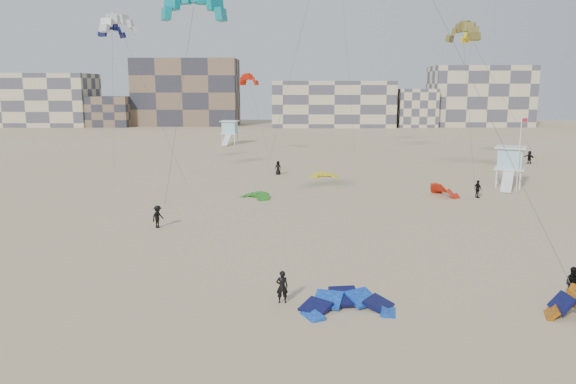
{
  "coord_description": "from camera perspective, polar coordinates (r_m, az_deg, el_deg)",
  "views": [
    {
      "loc": [
        -0.0,
        -23.03,
        10.56
      ],
      "look_at": [
        -0.38,
        6.0,
        5.09
      ],
      "focal_mm": 35.0,
      "sensor_mm": 36.0,
      "label": 1
    }
  ],
  "objects": [
    {
      "name": "condo_mid",
      "position": [
        153.43,
        4.54,
        8.92
      ],
      "size": [
        32.0,
        16.0,
        12.0
      ],
      "primitive_type": "cube",
      "color": "beige",
      "rests_on": "ground"
    },
    {
      "name": "flagpole",
      "position": [
        61.52,
        22.45,
        3.8
      ],
      "size": [
        0.63,
        0.1,
        7.74
      ],
      "color": "white",
      "rests_on": "ground"
    },
    {
      "name": "kite_ground_red_far",
      "position": [
        57.2,
        15.56,
        -0.37
      ],
      "size": [
        4.63,
        4.58,
        3.57
      ],
      "primitive_type": null,
      "rotation": [
        0.79,
        0.0,
        1.97
      ],
      "color": "red",
      "rests_on": "ground"
    },
    {
      "name": "condo_east",
      "position": [
        162.92,
        18.87,
        9.2
      ],
      "size": [
        26.0,
        14.0,
        16.0
      ],
      "primitive_type": "cube",
      "color": "beige",
      "rests_on": "ground"
    },
    {
      "name": "kitesurfer_b",
      "position": [
        31.5,
        27.03,
        -8.4
      ],
      "size": [
        1.1,
        1.04,
        1.8
      ],
      "primitive_type": "imported",
      "rotation": [
        0.0,
        0.0,
        -0.56
      ],
      "color": "black",
      "rests_on": "ground"
    },
    {
      "name": "condo_west_b",
      "position": [
        159.88,
        -10.22,
        9.94
      ],
      "size": [
        28.0,
        14.0,
        18.0
      ],
      "primitive_type": "cube",
      "color": "brown",
      "rests_on": "ground"
    },
    {
      "name": "kite_fly_olive",
      "position": [
        60.28,
        17.34,
        15.11
      ],
      "size": [
        5.03,
        7.68,
        16.04
      ],
      "rotation": [
        0.0,
        0.0,
        -0.98
      ],
      "color": "olive",
      "rests_on": "ground"
    },
    {
      "name": "kitesurfer_main",
      "position": [
        28.11,
        -0.61,
        -9.6
      ],
      "size": [
        0.64,
        0.46,
        1.65
      ],
      "primitive_type": "imported",
      "rotation": [
        0.0,
        0.0,
        3.26
      ],
      "color": "black",
      "rests_on": "ground"
    },
    {
      "name": "lifeguard_tower_far",
      "position": [
        105.32,
        -5.93,
        6.03
      ],
      "size": [
        3.47,
        6.18,
        4.37
      ],
      "rotation": [
        0.0,
        0.0,
        -0.13
      ],
      "color": "white",
      "rests_on": "ground"
    },
    {
      "name": "kitesurfer_f",
      "position": [
        84.74,
        23.31,
        3.25
      ],
      "size": [
        1.26,
        1.75,
        1.82
      ],
      "primitive_type": "imported",
      "rotation": [
        0.0,
        0.0,
        -1.09
      ],
      "color": "black",
      "rests_on": "ground"
    },
    {
      "name": "kite_ground_green",
      "position": [
        54.09,
        -3.34,
        -0.62
      ],
      "size": [
        4.64,
        4.66,
        1.79
      ],
      "primitive_type": null,
      "rotation": [
        0.28,
        0.0,
        -0.73
      ],
      "color": "#157B19",
      "rests_on": "ground"
    },
    {
      "name": "kitesurfer_c",
      "position": [
        43.65,
        -13.09,
        -2.46
      ],
      "size": [
        1.1,
        1.29,
        1.73
      ],
      "primitive_type": "imported",
      "rotation": [
        0.0,
        0.0,
        1.07
      ],
      "color": "black",
      "rests_on": "ground"
    },
    {
      "name": "kitesurfer_d",
      "position": [
        56.94,
        18.72,
        0.29
      ],
      "size": [
        0.77,
        1.1,
        1.73
      ],
      "primitive_type": "imported",
      "rotation": [
        0.0,
        0.0,
        1.96
      ],
      "color": "black",
      "rests_on": "ground"
    },
    {
      "name": "kite_ground_yellow",
      "position": [
        66.73,
        3.7,
        1.53
      ],
      "size": [
        3.76,
        3.93,
        1.64
      ],
      "primitive_type": null,
      "rotation": [
        0.24,
        0.0,
        0.15
      ],
      "color": "yellow",
      "rests_on": "ground"
    },
    {
      "name": "kite_fly_navy",
      "position": [
        69.92,
        -17.45,
        15.3
      ],
      "size": [
        4.6,
        4.59,
        17.03
      ],
      "rotation": [
        0.0,
        0.0,
        0.98
      ],
      "color": "#0F0E44",
      "rests_on": "ground"
    },
    {
      "name": "ground",
      "position": [
        25.34,
        0.71,
        -13.97
      ],
      "size": [
        320.0,
        320.0,
        0.0
      ],
      "primitive_type": "plane",
      "color": "tan",
      "rests_on": "ground"
    },
    {
      "name": "condo_west_a",
      "position": [
        168.32,
        -24.11,
        8.53
      ],
      "size": [
        30.0,
        15.0,
        14.0
      ],
      "primitive_type": "cube",
      "color": "beige",
      "rests_on": "ground"
    },
    {
      "name": "kite_fly_grey",
      "position": [
        61.34,
        -16.79,
        15.9
      ],
      "size": [
        9.81,
        6.84,
        16.99
      ],
      "rotation": [
        0.0,
        0.0,
        0.72
      ],
      "color": "silver",
      "rests_on": "ground"
    },
    {
      "name": "lifeguard_tower_near",
      "position": [
        64.24,
        21.61,
        2.39
      ],
      "size": [
        4.05,
        6.47,
        4.34
      ],
      "rotation": [
        0.0,
        0.0,
        -0.42
      ],
      "color": "white",
      "rests_on": "ground"
    },
    {
      "name": "condo_fill_left",
      "position": [
        159.23,
        -17.72,
        7.8
      ],
      "size": [
        12.0,
        10.0,
        8.0
      ],
      "primitive_type": "cube",
      "color": "brown",
      "rests_on": "ground"
    },
    {
      "name": "kite_fly_yellow",
      "position": [
        77.59,
        18.01,
        14.82
      ],
      "size": [
        11.22,
        3.69,
        17.19
      ],
      "rotation": [
        0.0,
        0.0,
        -1.5
      ],
      "color": "yellow",
      "rests_on": "ground"
    },
    {
      "name": "kitesurfer_e",
      "position": [
        68.31,
        -1.01,
        2.47
      ],
      "size": [
        0.91,
        0.7,
        1.67
      ],
      "primitive_type": "imported",
      "rotation": [
        0.0,
        0.0,
        -0.22
      ],
      "color": "black",
      "rests_on": "ground"
    },
    {
      "name": "kite_ground_blue",
      "position": [
        27.55,
        6.15,
        -11.94
      ],
      "size": [
        5.23,
        5.44,
        2.7
      ],
      "primitive_type": null,
      "rotation": [
        0.31,
        0.0,
        0.14
      ],
      "color": "blue",
      "rests_on": "ground"
    },
    {
      "name": "kite_fly_red",
      "position": [
        85.77,
        -4.01,
        11.23
      ],
      "size": [
        5.66,
        8.67,
        11.77
      ],
      "rotation": [
        0.0,
        0.0,
        2.44
      ],
      "color": "red",
      "rests_on": "ground"
    },
    {
      "name": "condo_fill_right",
      "position": [
        154.49,
        12.84,
        8.33
      ],
      "size": [
        10.0,
        10.0,
        10.0
      ],
      "primitive_type": "cube",
      "color": "beige",
      "rests_on": "ground"
    },
    {
      "name": "kite_fly_teal_a",
      "position": [
        40.18,
        -9.57,
        18.02
      ],
      "size": [
        6.17,
        7.86,
        16.17
      ],
      "rotation": [
        0.0,
        0.0,
        0.12
      ],
      "color": "#069797",
      "rests_on": "ground"
    }
  ]
}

